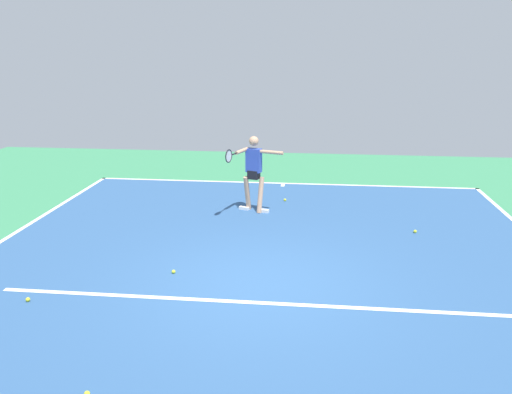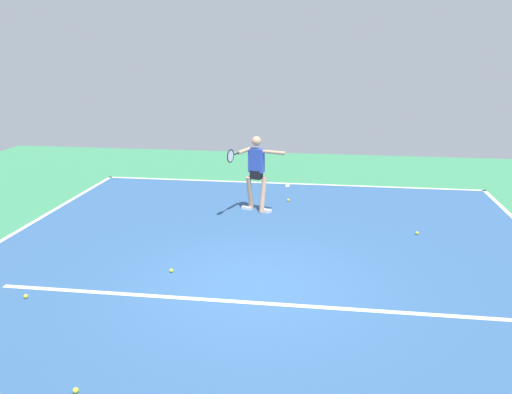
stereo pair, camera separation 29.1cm
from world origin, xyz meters
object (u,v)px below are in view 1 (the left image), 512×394
Objects in this scene: tennis_ball_near_player at (285,200)px; tennis_ball_by_sideline at (87,394)px; tennis_ball_far_corner at (28,300)px; tennis_player at (253,169)px; tennis_ball_centre_court at (415,231)px; tennis_ball_by_baseline at (174,272)px.

tennis_ball_by_sideline is (1.72, 7.74, 0.00)m from tennis_ball_near_player.
tennis_ball_near_player is at bearing -121.72° from tennis_ball_far_corner.
tennis_player is 6.97m from tennis_ball_by_sideline.
tennis_ball_far_corner is at bearing 30.46° from tennis_ball_centre_court.
tennis_ball_by_baseline is at bearing 70.11° from tennis_ball_near_player.
tennis_ball_by_sideline is 1.00× the size of tennis_ball_far_corner.
tennis_ball_centre_court is at bearing -150.56° from tennis_ball_by_baseline.
tennis_player is 1.51m from tennis_ball_near_player.
tennis_player is 26.81× the size of tennis_ball_far_corner.
tennis_ball_far_corner is at bearing -48.01° from tennis_ball_by_sideline.
tennis_ball_by_sideline is at bearing 51.78° from tennis_ball_centre_court.
tennis_ball_centre_court is at bearing -149.54° from tennis_ball_far_corner.
tennis_ball_centre_court is 1.00× the size of tennis_ball_by_baseline.
tennis_ball_by_baseline is at bearing -147.27° from tennis_ball_far_corner.
tennis_ball_far_corner is (2.85, 4.81, -0.99)m from tennis_player.
tennis_ball_near_player is 1.00× the size of tennis_ball_centre_court.
tennis_ball_far_corner is at bearing 58.28° from tennis_ball_near_player.
tennis_ball_far_corner is at bearing 77.59° from tennis_player.
tennis_ball_centre_court is 1.00× the size of tennis_ball_far_corner.
tennis_ball_by_sideline is (4.52, 5.74, 0.00)m from tennis_ball_centre_court.
tennis_ball_by_baseline is (4.42, 2.50, 0.00)m from tennis_ball_centre_court.
tennis_ball_near_player is (-0.68, -0.91, -0.99)m from tennis_player.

